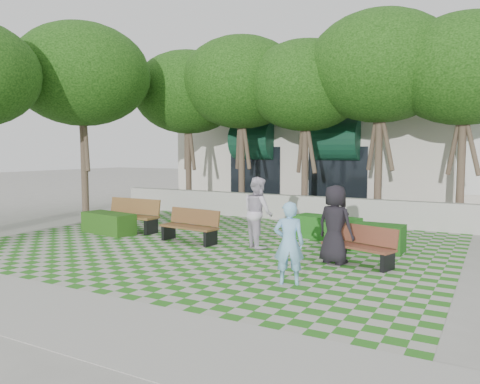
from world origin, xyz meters
The scene contains 16 objects.
ground centered at (0.00, 0.00, 0.00)m, with size 90.00×90.00×0.00m, color gray.
lawn centered at (0.00, 1.00, 0.01)m, with size 12.00×12.00×0.00m, color #2B721E.
sidewalk_south centered at (0.00, -4.70, 0.01)m, with size 16.00×2.00×0.01m, color #9E9B93.
sidewalk_west centered at (-7.20, 1.00, 0.01)m, with size 2.00×12.00×0.01m, color #9E9B93.
retaining_wall centered at (0.00, 6.20, 0.45)m, with size 15.00×0.36×0.90m, color #9E9B93.
bench_east centered at (3.98, 0.68, 0.41)m, with size 1.72×1.04×0.86m.
bench_mid centered at (-0.76, 0.96, 0.44)m, with size 1.79×0.78×0.91m.
bench_west centered at (-3.37, 1.47, 0.49)m, with size 1.95×0.66×1.02m.
hedge_east centered at (3.67, 2.28, 0.34)m, with size 1.93×0.77×0.68m, color #154712.
hedge_midright centered at (2.37, 3.22, 0.32)m, with size 1.85×0.74×0.65m, color #175215.
hedge_west centered at (-3.73, 0.88, 0.32)m, with size 1.80×0.72×0.63m, color #1D4412.
person_blue centered at (3.22, -1.52, 0.79)m, with size 0.57×0.38×1.57m, color #7DB8E3.
person_dark centered at (3.47, 0.50, 0.88)m, with size 0.86×0.56×1.76m, color black.
person_white centered at (1.17, 1.27, 0.92)m, with size 0.90×0.70×1.84m, color silver.
tree_row centered at (-1.86, 5.95, 5.18)m, with size 17.70×13.40×7.41m.
building centered at (0.93, 14.08, 2.52)m, with size 18.00×8.92×5.15m.
Camera 1 is at (6.59, -9.50, 2.50)m, focal length 35.00 mm.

